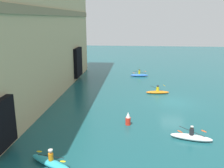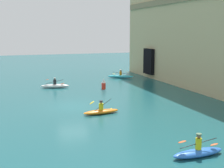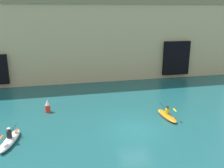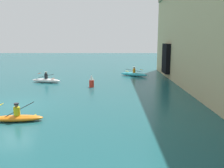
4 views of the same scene
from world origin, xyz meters
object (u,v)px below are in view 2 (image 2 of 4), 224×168
at_px(kayak_cyan, 121,76).
at_px(kayak_orange, 101,111).
at_px(marker_buoy, 104,84).
at_px(kayak_blue, 198,152).
at_px(kayak_white, 55,86).

relative_size(kayak_cyan, kayak_orange, 1.16).
relative_size(kayak_cyan, marker_buoy, 2.87).
distance_m(kayak_orange, marker_buoy, 10.40).
xyz_separation_m(kayak_orange, kayak_blue, (9.45, 2.21, 0.02)).
height_order(kayak_orange, marker_buoy, marker_buoy).
distance_m(kayak_cyan, kayak_orange, 18.51).
bearing_deg(kayak_orange, kayak_blue, 97.83).
distance_m(kayak_cyan, kayak_white, 10.53).
height_order(kayak_cyan, kayak_orange, kayak_cyan).
bearing_deg(kayak_white, marker_buoy, -13.17).
height_order(kayak_cyan, marker_buoy, marker_buoy).
relative_size(kayak_orange, marker_buoy, 2.47).
xyz_separation_m(kayak_cyan, kayak_blue, (26.18, -5.71, -0.01)).
distance_m(kayak_blue, marker_buoy, 19.34).
bearing_deg(kayak_cyan, kayak_blue, 105.73).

